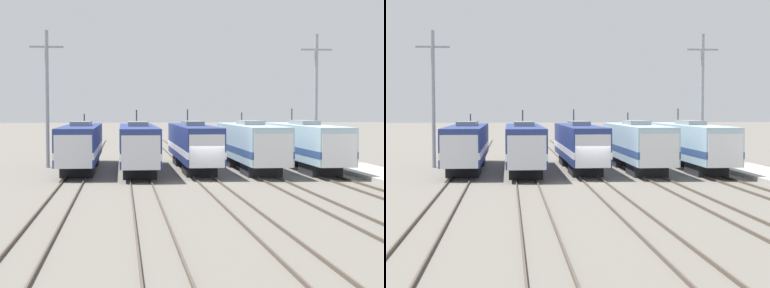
# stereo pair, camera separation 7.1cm
# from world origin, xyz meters

# --- Properties ---
(ground_plane) EXTENTS (400.00, 400.00, 0.00)m
(ground_plane) POSITION_xyz_m (0.00, 0.00, 0.00)
(ground_plane) COLOR #666059
(rail_pair_far_left) EXTENTS (1.50, 120.00, 0.15)m
(rail_pair_far_left) POSITION_xyz_m (-9.29, 0.00, 0.07)
(rail_pair_far_left) COLOR #4C4238
(rail_pair_far_left) RESTS_ON ground_plane
(rail_pair_center_left) EXTENTS (1.51, 120.00, 0.15)m
(rail_pair_center_left) POSITION_xyz_m (-4.65, 0.00, 0.07)
(rail_pair_center_left) COLOR #4C4238
(rail_pair_center_left) RESTS_ON ground_plane
(rail_pair_center) EXTENTS (1.51, 120.00, 0.15)m
(rail_pair_center) POSITION_xyz_m (0.00, 0.00, 0.07)
(rail_pair_center) COLOR #4C4238
(rail_pair_center) RESTS_ON ground_plane
(rail_pair_center_right) EXTENTS (1.51, 120.00, 0.15)m
(rail_pair_center_right) POSITION_xyz_m (4.65, 0.00, 0.07)
(rail_pair_center_right) COLOR #4C4238
(rail_pair_center_right) RESTS_ON ground_plane
(rail_pair_far_right) EXTENTS (1.50, 120.00, 0.15)m
(rail_pair_far_right) POSITION_xyz_m (9.29, 0.00, 0.07)
(rail_pair_far_right) COLOR #4C4238
(rail_pair_far_right) RESTS_ON ground_plane
(locomotive_far_left) EXTENTS (2.89, 18.96, 4.65)m
(locomotive_far_left) POSITION_xyz_m (-9.29, 9.35, 2.09)
(locomotive_far_left) COLOR black
(locomotive_far_left) RESTS_ON ground_plane
(locomotive_center_left) EXTENTS (2.92, 18.02, 5.01)m
(locomotive_center_left) POSITION_xyz_m (-4.65, 7.28, 2.10)
(locomotive_center_left) COLOR black
(locomotive_center_left) RESTS_ON ground_plane
(locomotive_center) EXTENTS (2.77, 18.81, 5.05)m
(locomotive_center) POSITION_xyz_m (0.00, 8.70, 2.10)
(locomotive_center) COLOR black
(locomotive_center) RESTS_ON ground_plane
(locomotive_center_right) EXTENTS (3.06, 16.95, 4.77)m
(locomotive_center_right) POSITION_xyz_m (4.65, 7.31, 2.13)
(locomotive_center_right) COLOR #232326
(locomotive_center_right) RESTS_ON ground_plane
(locomotive_far_right) EXTENTS (2.79, 17.95, 5.13)m
(locomotive_far_right) POSITION_xyz_m (9.29, 7.48, 2.13)
(locomotive_far_right) COLOR #232326
(locomotive_far_right) RESTS_ON ground_plane
(catenary_tower_left) EXTENTS (2.90, 0.33, 11.85)m
(catenary_tower_left) POSITION_xyz_m (-12.34, 12.09, 6.18)
(catenary_tower_left) COLOR gray
(catenary_tower_left) RESTS_ON ground_plane
(catenary_tower_right) EXTENTS (2.90, 0.33, 11.85)m
(catenary_tower_right) POSITION_xyz_m (11.56, 12.09, 6.18)
(catenary_tower_right) COLOR gray
(catenary_tower_right) RESTS_ON ground_plane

